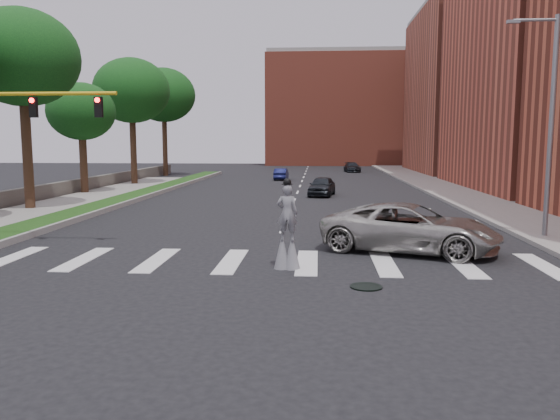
% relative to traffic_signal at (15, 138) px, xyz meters
% --- Properties ---
extents(ground_plane, '(160.00, 160.00, 0.00)m').
position_rel_traffic_signal_xyz_m(ground_plane, '(9.78, -3.00, -4.15)').
color(ground_plane, black).
rests_on(ground_plane, ground).
extents(grass_median, '(2.00, 60.00, 0.25)m').
position_rel_traffic_signal_xyz_m(grass_median, '(-1.72, 17.00, -4.03)').
color(grass_median, '#183F12').
rests_on(grass_median, ground).
extents(median_curb, '(0.20, 60.00, 0.28)m').
position_rel_traffic_signal_xyz_m(median_curb, '(-0.67, 17.00, -4.01)').
color(median_curb, gray).
rests_on(median_curb, ground).
extents(sidewalk_left, '(4.00, 60.00, 0.18)m').
position_rel_traffic_signal_xyz_m(sidewalk_left, '(-4.72, 7.00, -4.06)').
color(sidewalk_left, gray).
rests_on(sidewalk_left, ground).
extents(sidewalk_right, '(5.00, 90.00, 0.18)m').
position_rel_traffic_signal_xyz_m(sidewalk_right, '(22.28, 22.00, -4.06)').
color(sidewalk_right, gray).
rests_on(sidewalk_right, ground).
extents(stone_wall, '(0.50, 56.00, 1.10)m').
position_rel_traffic_signal_xyz_m(stone_wall, '(-7.22, 19.00, -3.60)').
color(stone_wall, '#534F47').
rests_on(stone_wall, ground).
extents(manhole, '(0.90, 0.90, 0.04)m').
position_rel_traffic_signal_xyz_m(manhole, '(12.78, -5.00, -4.13)').
color(manhole, black).
rests_on(manhole, ground).
extents(building_far, '(16.00, 22.00, 20.00)m').
position_rel_traffic_signal_xyz_m(building_far, '(31.78, 51.00, 5.85)').
color(building_far, '#AD5440').
rests_on(building_far, ground).
extents(building_backdrop, '(26.00, 14.00, 18.00)m').
position_rel_traffic_signal_xyz_m(building_backdrop, '(15.78, 75.00, 4.85)').
color(building_backdrop, '#B24D38').
rests_on(building_backdrop, ground).
extents(streetlight, '(2.05, 0.20, 9.00)m').
position_rel_traffic_signal_xyz_m(streetlight, '(20.68, 3.00, 0.75)').
color(streetlight, slate).
rests_on(streetlight, ground).
extents(traffic_signal, '(5.30, 0.23, 6.20)m').
position_rel_traffic_signal_xyz_m(traffic_signal, '(0.00, 0.00, 0.00)').
color(traffic_signal, black).
rests_on(traffic_signal, ground).
extents(stilt_performer, '(0.84, 0.54, 2.89)m').
position_rel_traffic_signal_xyz_m(stilt_performer, '(10.45, -2.91, -2.99)').
color(stilt_performer, '#362215').
rests_on(stilt_performer, ground).
extents(suv_crossing, '(7.02, 4.95, 1.78)m').
position_rel_traffic_signal_xyz_m(suv_crossing, '(14.81, 0.09, -3.26)').
color(suv_crossing, '#A5A29C').
rests_on(suv_crossing, ground).
extents(car_near, '(2.31, 4.41, 1.43)m').
position_rel_traffic_signal_xyz_m(car_near, '(11.69, 20.47, -3.43)').
color(car_near, black).
rests_on(car_near, ground).
extents(car_mid, '(1.37, 3.66, 1.20)m').
position_rel_traffic_signal_xyz_m(car_mid, '(7.56, 36.73, -3.55)').
color(car_mid, '#161A4E').
rests_on(car_mid, ground).
extents(car_far, '(2.20, 4.48, 1.25)m').
position_rel_traffic_signal_xyz_m(car_far, '(15.78, 51.43, -3.52)').
color(car_far, black).
rests_on(car_far, ground).
extents(tree_2, '(6.43, 6.43, 11.46)m').
position_rel_traffic_signal_xyz_m(tree_2, '(-5.34, 10.51, 4.53)').
color(tree_2, '#362215').
rests_on(tree_2, ground).
extents(tree_3, '(5.02, 5.02, 8.36)m').
position_rel_traffic_signal_xyz_m(tree_3, '(-6.27, 20.13, 2.03)').
color(tree_3, '#362215').
rests_on(tree_3, ground).
extents(tree_4, '(6.80, 6.80, 11.41)m').
position_rel_traffic_signal_xyz_m(tree_4, '(-5.37, 28.78, 4.33)').
color(tree_4, '#362215').
rests_on(tree_4, ground).
extents(tree_5, '(7.21, 7.21, 12.30)m').
position_rel_traffic_signal_xyz_m(tree_5, '(-6.33, 42.43, 5.05)').
color(tree_5, '#362215').
rests_on(tree_5, ground).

